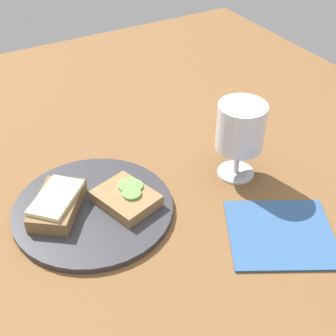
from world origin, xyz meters
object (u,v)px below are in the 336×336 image
(sandwich_with_cucumber, at_px, (127,197))
(wine_glass, at_px, (240,130))
(plate, at_px, (93,209))
(napkin, at_px, (281,233))
(sandwich_with_cheese, at_px, (57,203))

(sandwich_with_cucumber, relative_size, wine_glass, 0.81)
(plate, height_order, wine_glass, wine_glass)
(napkin, bearing_deg, sandwich_with_cheese, 143.49)
(plate, distance_m, wine_glass, 0.27)
(wine_glass, bearing_deg, sandwich_with_cucumber, 175.85)
(plate, xyz_separation_m, sandwich_with_cheese, (-0.05, 0.02, 0.02))
(sandwich_with_cucumber, distance_m, wine_glass, 0.22)
(plate, bearing_deg, sandwich_with_cucumber, -19.06)
(sandwich_with_cheese, height_order, wine_glass, wine_glass)
(sandwich_with_cucumber, bearing_deg, sandwich_with_cheese, 160.44)
(wine_glass, bearing_deg, plate, 172.74)
(sandwich_with_cheese, distance_m, sandwich_with_cucumber, 0.11)
(plate, xyz_separation_m, sandwich_with_cucumber, (0.05, -0.02, 0.02))
(sandwich_with_cheese, relative_size, sandwich_with_cucumber, 1.12)
(wine_glass, bearing_deg, sandwich_with_cheese, 170.55)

